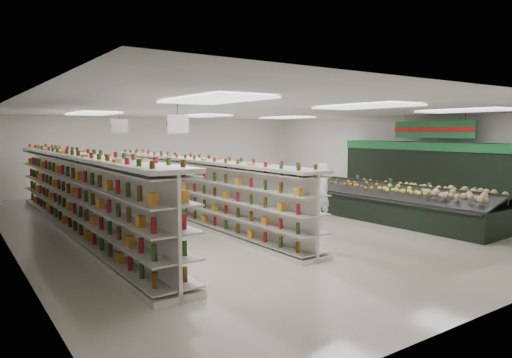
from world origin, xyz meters
TOP-DOWN VIEW (x-y plane):
  - floor at (0.00, 0.00)m, footprint 16.00×16.00m
  - ceiling at (0.00, 0.00)m, footprint 14.00×16.00m
  - wall_back at (0.00, 8.00)m, footprint 14.00×0.02m
  - wall_left at (-7.00, 0.00)m, footprint 0.02×16.00m
  - wall_right at (7.00, 0.00)m, footprint 0.02×16.00m
  - produce_wall_case at (6.53, -1.50)m, footprint 0.93×8.00m
  - aisle_sign_near at (-3.80, -2.00)m, footprint 0.52×0.06m
  - aisle_sign_far at (-3.80, 2.00)m, footprint 0.52×0.06m
  - hortifruti_banner at (6.25, -1.50)m, footprint 0.12×3.20m
  - gondola_left at (-5.31, 0.67)m, footprint 0.95×11.74m
  - gondola_center at (-2.21, 0.48)m, footprint 0.95×10.53m
  - produce_island at (3.00, -2.28)m, footprint 2.89×7.18m
  - soda_endcap at (-0.71, 6.55)m, footprint 1.17×0.84m
  - shopper_main at (0.79, -1.68)m, footprint 0.62×0.41m
  - shopper_background at (-4.20, 4.11)m, footprint 0.80×0.96m

SIDE VIEW (x-z plane):
  - floor at x=0.00m, z-range 0.00..0.00m
  - produce_island at x=3.00m, z-range -0.05..1.01m
  - soda_endcap at x=-0.71m, z-range -0.02..1.41m
  - gondola_center at x=-2.21m, z-range -0.07..1.75m
  - shopper_main at x=0.79m, z-range 0.00..1.69m
  - shopper_background at x=-4.20m, z-range 0.00..1.70m
  - gondola_left at x=-5.31m, z-range -0.08..1.95m
  - produce_wall_case at x=6.53m, z-range 0.14..2.34m
  - wall_back at x=0.00m, z-range 0.00..3.20m
  - wall_left at x=-7.00m, z-range 0.00..3.20m
  - wall_right at x=7.00m, z-range 0.00..3.20m
  - hortifruti_banner at x=6.25m, z-range 2.18..3.13m
  - aisle_sign_near at x=-3.80m, z-range 2.38..3.13m
  - aisle_sign_far at x=-3.80m, z-range 2.38..3.13m
  - ceiling at x=0.00m, z-range 3.19..3.21m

